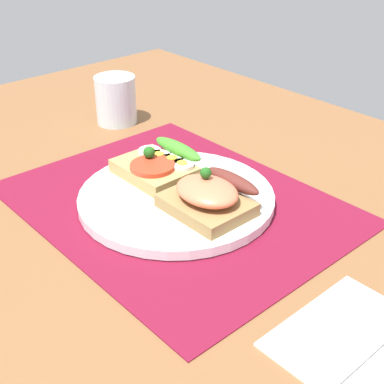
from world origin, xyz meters
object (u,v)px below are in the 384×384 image
sandwich_salmon (210,196)px  fork (373,346)px  drinking_glass (116,100)px  napkin (369,348)px  plate (176,198)px  sandwich_egg_tomato (159,165)px

sandwich_salmon → fork: sandwich_salmon is taller
drinking_glass → napkin: bearing=-13.3°
plate → sandwich_egg_tomato: 6.16cm
napkin → fork: size_ratio=0.95×
fork → napkin: bearing=-174.2°
fork → sandwich_salmon: bearing=170.9°
napkin → drinking_glass: 60.03cm
fork → drinking_glass: size_ratio=1.88×
fork → plate: bearing=173.4°
sandwich_salmon → drinking_glass: bearing=163.8°
drinking_glass → fork: bearing=-13.2°
sandwich_salmon → drinking_glass: 34.79cm
sandwich_egg_tomato → napkin: 36.57cm
plate → drinking_glass: drinking_glass is taller
sandwich_salmon → fork: (25.29, -4.05, -2.70)cm
sandwich_egg_tomato → napkin: (36.08, -5.29, -2.72)cm
plate → drinking_glass: 29.74cm
sandwich_egg_tomato → fork: bearing=-8.2°
drinking_glass → sandwich_salmon: bearing=-16.2°
napkin → fork: fork is taller
plate → sandwich_salmon: size_ratio=2.46×
sandwich_egg_tomato → fork: (36.46, -5.25, -2.26)cm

